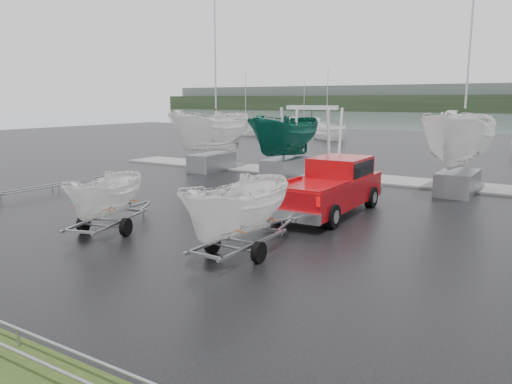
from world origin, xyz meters
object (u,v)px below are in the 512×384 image
at_px(pickup_truck, 332,185).
at_px(trailer_parked, 104,161).
at_px(trailer_hitched, 238,160).
at_px(boat_hoist, 311,130).

distance_m(pickup_truck, trailer_parked, 8.81).
bearing_deg(trailer_hitched, trailer_parked, -177.80).
distance_m(trailer_hitched, trailer_parked, 5.25).
height_order(trailer_hitched, boat_hoist, trailer_hitched).
relative_size(pickup_truck, trailer_hitched, 1.25).
height_order(trailer_parked, boat_hoist, trailer_parked).
height_order(pickup_truck, boat_hoist, boat_hoist).
xyz_separation_m(pickup_truck, trailer_hitched, (0.08, -6.76, 1.70)).
height_order(pickup_truck, trailer_parked, trailer_parked).
bearing_deg(trailer_parked, pickup_truck, 35.85).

